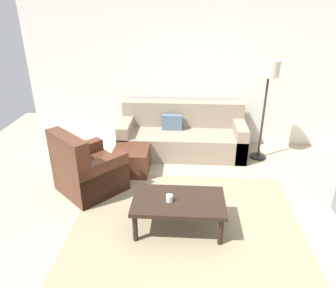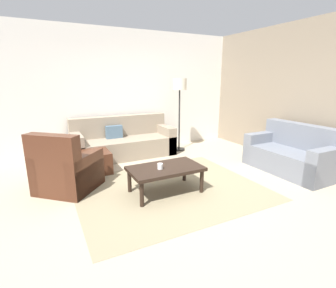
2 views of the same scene
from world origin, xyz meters
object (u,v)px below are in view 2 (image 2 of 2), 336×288
(couch_loveseat, at_px, (293,155))
(armchair_leather, at_px, (65,172))
(cup, at_px, (160,166))
(lamp_standing, at_px, (180,92))
(coffee_table, at_px, (165,170))
(couch_main, at_px, (123,142))
(ottoman, at_px, (94,162))

(couch_loveseat, height_order, armchair_leather, armchair_leather)
(cup, height_order, lamp_standing, lamp_standing)
(cup, bearing_deg, lamp_standing, 54.13)
(armchair_leather, bearing_deg, couch_loveseat, -14.06)
(coffee_table, distance_m, cup, 0.15)
(couch_loveseat, relative_size, coffee_table, 1.43)
(couch_main, xyz_separation_m, cup, (-0.11, -2.22, 0.15))
(couch_loveseat, distance_m, ottoman, 3.73)
(ottoman, height_order, lamp_standing, lamp_standing)
(armchair_leather, bearing_deg, coffee_table, -28.58)
(cup, relative_size, lamp_standing, 0.05)
(cup, distance_m, lamp_standing, 2.68)
(couch_main, height_order, armchair_leather, armchair_leather)
(couch_main, bearing_deg, armchair_leather, -133.23)
(armchair_leather, height_order, cup, armchair_leather)
(lamp_standing, bearing_deg, ottoman, -163.63)
(ottoman, height_order, coffee_table, coffee_table)
(couch_main, height_order, coffee_table, couch_main)
(couch_main, relative_size, cup, 26.08)
(couch_loveseat, bearing_deg, cup, 175.61)
(couch_main, distance_m, couch_loveseat, 3.53)
(cup, bearing_deg, armchair_leather, 148.06)
(cup, bearing_deg, couch_main, 87.24)
(cup, bearing_deg, ottoman, 116.50)
(armchair_leather, distance_m, cup, 1.48)
(couch_loveseat, height_order, coffee_table, couch_loveseat)
(armchair_leather, xyz_separation_m, coffee_table, (1.36, -0.74, 0.05))
(ottoman, bearing_deg, armchair_leather, -131.87)
(armchair_leather, xyz_separation_m, cup, (1.25, -0.78, 0.15))
(coffee_table, relative_size, lamp_standing, 0.64)
(lamp_standing, bearing_deg, cup, -125.87)
(couch_main, relative_size, ottoman, 3.94)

